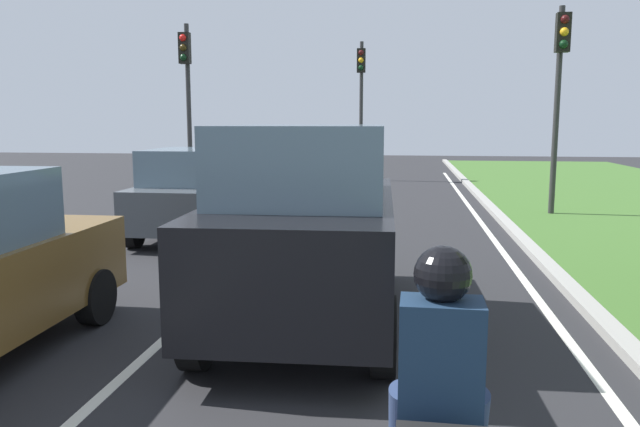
% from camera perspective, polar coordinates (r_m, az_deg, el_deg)
% --- Properties ---
extents(ground_plane, '(60.00, 60.00, 0.00)m').
position_cam_1_polar(ground_plane, '(12.72, -0.60, -2.01)').
color(ground_plane, '#262628').
extents(lane_line_center, '(0.12, 32.00, 0.01)m').
position_cam_1_polar(lane_line_center, '(12.84, -3.69, -1.92)').
color(lane_line_center, silver).
rests_on(lane_line_center, ground).
extents(lane_line_right_edge, '(0.12, 32.00, 0.01)m').
position_cam_1_polar(lane_line_right_edge, '(12.72, 15.68, -2.32)').
color(lane_line_right_edge, silver).
rests_on(lane_line_right_edge, ground).
extents(curb_right, '(0.24, 48.00, 0.12)m').
position_cam_1_polar(curb_right, '(12.79, 17.91, -2.10)').
color(curb_right, '#9E9B93').
rests_on(curb_right, ground).
extents(car_suv_ahead, '(2.09, 4.56, 2.28)m').
position_cam_1_polar(car_suv_ahead, '(7.09, -1.10, -0.90)').
color(car_suv_ahead, black).
rests_on(car_suv_ahead, ground).
extents(car_hatchback_far, '(1.74, 3.70, 1.78)m').
position_cam_1_polar(car_hatchback_far, '(12.67, -11.53, 1.80)').
color(car_hatchback_far, '#474C51').
rests_on(car_hatchback_far, ground).
extents(rider_person, '(0.51, 0.41, 1.16)m').
position_cam_1_polar(rider_person, '(3.16, 11.01, -12.75)').
color(rider_person, '#192D47').
rests_on(rider_person, ground).
extents(traffic_light_near_right, '(0.32, 0.50, 5.01)m').
position_cam_1_polar(traffic_light_near_right, '(16.14, 21.17, 11.82)').
color(traffic_light_near_right, '#2D2D2D').
rests_on(traffic_light_near_right, ground).
extents(traffic_light_overhead_left, '(0.32, 0.50, 5.17)m').
position_cam_1_polar(traffic_light_overhead_left, '(19.31, -12.15, 11.75)').
color(traffic_light_overhead_left, '#2D2D2D').
rests_on(traffic_light_overhead_left, ground).
extents(traffic_light_far_median, '(0.32, 0.50, 5.32)m').
position_cam_1_polar(traffic_light_far_median, '(24.38, 3.80, 11.44)').
color(traffic_light_far_median, '#2D2D2D').
rests_on(traffic_light_far_median, ground).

